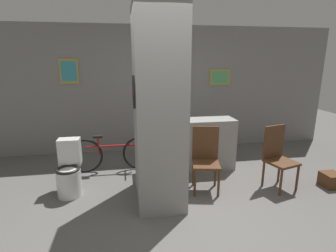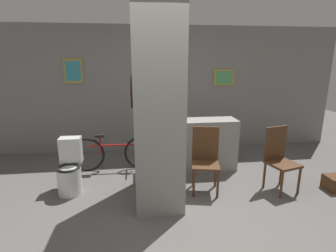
% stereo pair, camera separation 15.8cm
% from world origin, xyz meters
% --- Properties ---
extents(ground_plane, '(14.00, 14.00, 0.00)m').
position_xyz_m(ground_plane, '(0.00, 0.00, 0.00)').
color(ground_plane, '#5B5956').
extents(wall_back, '(8.00, 0.09, 2.60)m').
position_xyz_m(wall_back, '(-0.00, 2.63, 1.30)').
color(wall_back, gray).
rests_on(wall_back, ground_plane).
extents(pillar_center, '(0.65, 1.01, 2.60)m').
position_xyz_m(pillar_center, '(-0.12, 0.51, 1.30)').
color(pillar_center, gray).
rests_on(pillar_center, ground_plane).
extents(counter_shelf, '(1.50, 0.44, 0.91)m').
position_xyz_m(counter_shelf, '(0.61, 1.43, 0.45)').
color(counter_shelf, gray).
rests_on(counter_shelf, ground_plane).
extents(toilet, '(0.35, 0.51, 0.79)m').
position_xyz_m(toilet, '(-1.39, 0.84, 0.34)').
color(toilet, silver).
rests_on(toilet, ground_plane).
extents(chair_near_pillar, '(0.47, 0.47, 0.96)m').
position_xyz_m(chair_near_pillar, '(0.61, 0.66, 0.51)').
color(chair_near_pillar, '#4C2D19').
rests_on(chair_near_pillar, ground_plane).
extents(chair_by_doorway, '(0.49, 0.49, 0.96)m').
position_xyz_m(chair_by_doorway, '(1.72, 0.54, 0.51)').
color(chair_by_doorway, '#4C2D19').
rests_on(chair_by_doorway, ground_plane).
extents(bicycle, '(1.56, 0.42, 0.66)m').
position_xyz_m(bicycle, '(-0.79, 1.56, 0.32)').
color(bicycle, black).
rests_on(bicycle, ground_plane).
extents(bottle_tall, '(0.08, 0.08, 0.29)m').
position_xyz_m(bottle_tall, '(0.31, 1.47, 1.01)').
color(bottle_tall, '#267233').
rests_on(bottle_tall, counter_shelf).
extents(floor_crate, '(0.27, 0.27, 0.21)m').
position_xyz_m(floor_crate, '(2.57, 0.39, 0.11)').
color(floor_crate, '#4C2D19').
rests_on(floor_crate, ground_plane).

